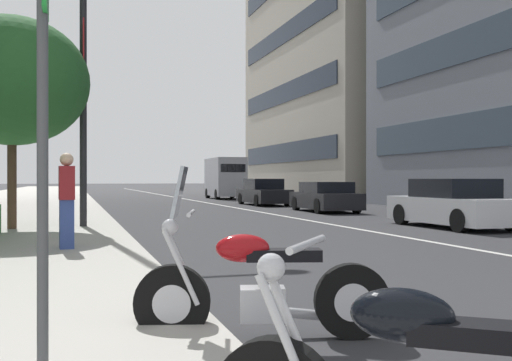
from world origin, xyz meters
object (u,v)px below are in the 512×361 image
(parking_sign_by_curb, at_px, (43,120))
(pedestrian_on_plaza, at_px, (67,200))
(motorcycle_nearest_camera, at_px, (258,288))
(car_approaching_light, at_px, (325,197))
(car_mid_block_traffic, at_px, (263,193))
(delivery_van_ahead, at_px, (225,177))
(car_following_behind, at_px, (453,205))
(street_lamp_with_banners, at_px, (96,34))
(street_tree_mid_sidewalk, at_px, (12,81))

(parking_sign_by_curb, distance_m, pedestrian_on_plaza, 7.62)
(motorcycle_nearest_camera, xyz_separation_m, pedestrian_on_plaza, (6.14, 1.61, 0.56))
(car_approaching_light, distance_m, pedestrian_on_plaza, 15.90)
(parking_sign_by_curb, bearing_deg, motorcycle_nearest_camera, -48.98)
(motorcycle_nearest_camera, distance_m, parking_sign_by_curb, 2.52)
(parking_sign_by_curb, bearing_deg, car_mid_block_traffic, -20.30)
(car_mid_block_traffic, distance_m, delivery_van_ahead, 10.69)
(motorcycle_nearest_camera, bearing_deg, car_approaching_light, -100.69)
(car_following_behind, xyz_separation_m, pedestrian_on_plaza, (-3.41, 10.43, 0.36))
(car_following_behind, bearing_deg, motorcycle_nearest_camera, 136.98)
(car_mid_block_traffic, bearing_deg, car_approaching_light, -175.76)
(delivery_van_ahead, bearing_deg, street_lamp_with_banners, 160.17)
(delivery_van_ahead, relative_size, parking_sign_by_curb, 1.99)
(delivery_van_ahead, bearing_deg, car_approaching_light, -178.55)
(motorcycle_nearest_camera, distance_m, street_tree_mid_sidewalk, 11.80)
(car_mid_block_traffic, bearing_deg, motorcycle_nearest_camera, 162.14)
(car_following_behind, relative_size, car_approaching_light, 0.97)
(car_following_behind, height_order, pedestrian_on_plaza, pedestrian_on_plaza)
(motorcycle_nearest_camera, bearing_deg, parking_sign_by_curb, 55.85)
(delivery_van_ahead, bearing_deg, street_tree_mid_sidewalk, 156.50)
(motorcycle_nearest_camera, xyz_separation_m, delivery_van_ahead, (35.86, -8.79, 1.08))
(car_mid_block_traffic, height_order, street_lamp_with_banners, street_lamp_with_banners)
(delivery_van_ahead, distance_m, pedestrian_on_plaza, 31.49)
(car_following_behind, relative_size, street_lamp_with_banners, 0.51)
(pedestrian_on_plaza, bearing_deg, motorcycle_nearest_camera, -78.88)
(car_mid_block_traffic, height_order, pedestrian_on_plaza, pedestrian_on_plaza)
(motorcycle_nearest_camera, xyz_separation_m, car_following_behind, (9.56, -8.82, 0.20))
(car_following_behind, distance_m, car_mid_block_traffic, 15.68)
(car_mid_block_traffic, bearing_deg, delivery_van_ahead, -2.95)
(street_tree_mid_sidewalk, distance_m, pedestrian_on_plaza, 5.70)
(car_approaching_light, xyz_separation_m, delivery_van_ahead, (17.63, -0.08, 0.92))
(car_mid_block_traffic, bearing_deg, street_lamp_with_banners, 147.00)
(street_lamp_with_banners, xyz_separation_m, pedestrian_on_plaza, (-5.09, 0.68, -4.18))
(street_lamp_with_banners, relative_size, street_tree_mid_sidewalk, 1.61)
(car_mid_block_traffic, relative_size, street_tree_mid_sidewalk, 0.89)
(car_following_behind, bearing_deg, street_tree_mid_sidewalk, 83.06)
(car_following_behind, height_order, street_tree_mid_sidewalk, street_tree_mid_sidewalk)
(street_lamp_with_banners, bearing_deg, parking_sign_by_curb, 176.72)
(car_approaching_light, bearing_deg, motorcycle_nearest_camera, 157.26)
(parking_sign_by_curb, relative_size, street_lamp_with_banners, 0.30)
(car_approaching_light, distance_m, street_lamp_with_banners, 12.76)
(car_approaching_light, distance_m, delivery_van_ahead, 17.65)
(pedestrian_on_plaza, bearing_deg, car_approaching_light, 45.90)
(motorcycle_nearest_camera, distance_m, car_following_behind, 13.01)
(car_approaching_light, xyz_separation_m, street_lamp_with_banners, (-7.00, 9.64, 4.57))
(motorcycle_nearest_camera, xyz_separation_m, parking_sign_by_curb, (-1.44, 1.66, 1.24))
(delivery_van_ahead, relative_size, street_tree_mid_sidewalk, 0.97)
(car_approaching_light, xyz_separation_m, parking_sign_by_curb, (-19.68, 10.37, 1.08))
(car_following_behind, height_order, car_approaching_light, car_following_behind)
(delivery_van_ahead, xyz_separation_m, street_lamp_with_banners, (-24.63, 9.72, 3.66))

